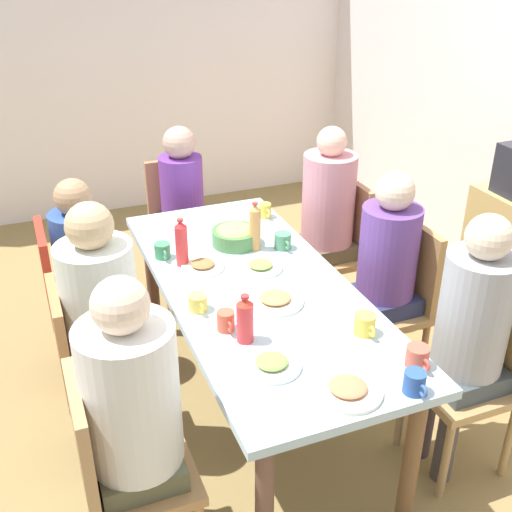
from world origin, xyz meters
name	(u,v)px	position (x,y,z in m)	size (l,w,h in m)	color
ground_plane	(256,409)	(0.00, 0.00, 0.00)	(6.99, 6.99, 0.00)	olive
wall_left	(122,56)	(-2.97, 0.00, 1.30)	(0.12, 4.15, 2.60)	white
dining_table	(256,300)	(0.00, 0.00, 0.67)	(1.96, 0.83, 0.75)	silver
chair_0	(117,469)	(0.65, -0.79, 0.51)	(0.40, 0.40, 0.90)	#A97849
person_0	(135,408)	(0.65, -0.71, 0.77)	(0.33, 0.33, 1.28)	brown
chair_1	(478,368)	(0.65, 0.79, 0.51)	(0.40, 0.40, 0.90)	tan
person_1	(470,327)	(0.65, 0.71, 0.75)	(0.30, 0.30, 1.26)	#473F41
chair_2	(71,294)	(-0.65, -0.79, 0.51)	(0.40, 0.40, 0.90)	red
person_2	(85,263)	(-0.65, -0.70, 0.68)	(0.30, 0.30, 1.14)	#353451
chair_3	(337,244)	(-0.65, 0.79, 0.51)	(0.40, 0.40, 0.90)	#AF8049
person_3	(326,211)	(-0.65, 0.71, 0.75)	(0.31, 0.31, 1.26)	#524346
chair_4	(181,220)	(-1.36, 0.00, 0.51)	(0.40, 0.40, 0.90)	#B37A55
person_4	(183,199)	(-1.27, 0.00, 0.69)	(0.30, 0.30, 1.17)	#253B44
chair_5	(89,365)	(0.00, -0.79, 0.51)	(0.40, 0.40, 0.90)	tan
person_5	(103,313)	(0.00, -0.71, 0.76)	(0.32, 0.32, 1.27)	#372F51
chair_6	(396,296)	(0.00, 0.79, 0.51)	(0.40, 0.40, 0.90)	#A37D4D
person_6	(385,264)	(0.00, 0.70, 0.72)	(0.30, 0.30, 1.21)	#2A2B4E
plate_0	(275,300)	(0.18, 0.02, 0.77)	(0.25, 0.25, 0.04)	silver
plate_1	(348,389)	(0.84, 0.02, 0.77)	(0.25, 0.25, 0.04)	#EDE5C9
plate_2	(203,266)	(-0.24, -0.18, 0.77)	(0.21, 0.21, 0.04)	white
plate_3	(261,267)	(-0.13, 0.08, 0.77)	(0.21, 0.21, 0.04)	silver
plate_4	(272,364)	(0.60, -0.17, 0.77)	(0.23, 0.23, 0.04)	silver
bowl_0	(235,235)	(-0.43, 0.06, 0.80)	(0.25, 0.25, 0.10)	#487C43
cup_0	(365,324)	(0.53, 0.27, 0.80)	(0.12, 0.09, 0.09)	yellow
cup_1	(163,251)	(-0.42, -0.34, 0.79)	(0.12, 0.08, 0.08)	#3E8D5B
cup_2	(198,303)	(0.11, -0.31, 0.79)	(0.12, 0.08, 0.07)	#DEC154
cup_3	(418,357)	(0.80, 0.34, 0.79)	(0.12, 0.09, 0.08)	#C75440
cup_4	(415,383)	(0.92, 0.24, 0.80)	(0.12, 0.08, 0.09)	#294F9E
cup_5	(265,211)	(-0.70, 0.33, 0.79)	(0.11, 0.07, 0.08)	#DCCB42
cup_6	(283,241)	(-0.30, 0.27, 0.79)	(0.12, 0.09, 0.08)	#4D8C64
cup_7	(226,321)	(0.30, -0.25, 0.79)	(0.11, 0.07, 0.09)	#D3533B
bottle_0	(182,243)	(-0.31, -0.27, 0.87)	(0.06, 0.06, 0.25)	red
bottle_1	(245,320)	(0.40, -0.21, 0.85)	(0.07, 0.07, 0.21)	red
bottle_2	(255,227)	(-0.34, 0.13, 0.88)	(0.06, 0.06, 0.26)	#D08F4B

